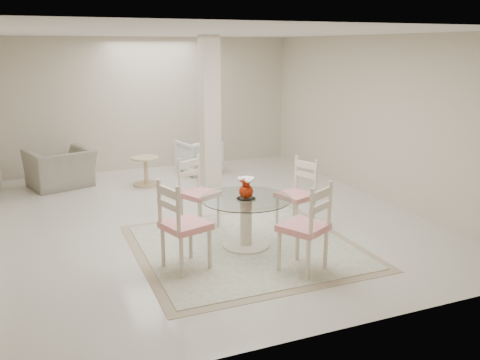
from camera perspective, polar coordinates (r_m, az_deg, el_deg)
name	(u,v)px	position (r m, az deg, el deg)	size (l,w,h in m)	color
ground	(208,216)	(7.79, -3.60, -4.06)	(7.00, 7.00, 0.00)	beige
room_shell	(206,94)	(7.40, -3.84, 9.65)	(6.02, 7.02, 2.71)	beige
column	(210,116)	(8.84, -3.39, 7.21)	(0.30, 0.30, 2.70)	beige
area_rug	(246,247)	(6.62, 0.66, -7.48)	(2.78, 2.78, 0.02)	tan
dining_table	(246,222)	(6.50, 0.67, -4.79)	(1.15, 1.15, 0.66)	beige
red_vase	(246,187)	(6.36, 0.72, -0.80)	(0.22, 0.20, 0.28)	#A11D04
dining_chair_east	(299,189)	(7.13, 6.68, -1.01)	(0.57, 0.57, 1.11)	beige
dining_chair_north	(196,188)	(7.16, -4.97, -0.85)	(0.60, 0.60, 1.12)	beige
dining_chair_west	(180,219)	(5.79, -6.79, -4.40)	(0.59, 0.59, 1.18)	beige
dining_chair_south	(309,221)	(5.75, 7.79, -4.61)	(0.64, 0.64, 1.18)	beige
recliner_taupe	(61,168)	(9.84, -19.51, 1.24)	(1.08, 0.94, 0.70)	gray
armchair_white	(199,156)	(10.38, -4.65, 2.67)	(0.73, 0.75, 0.68)	white
side_table	(146,172)	(9.59, -10.52, 0.87)	(0.51, 0.51, 0.53)	#D6AE84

